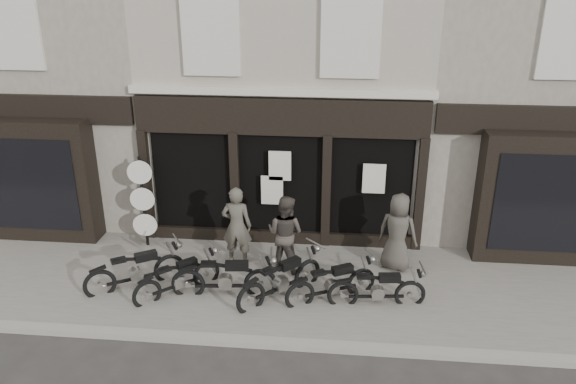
# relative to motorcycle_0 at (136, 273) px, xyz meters

# --- Properties ---
(ground_plane) EXTENTS (90.00, 90.00, 0.00)m
(ground_plane) POSITION_rel_motorcycle_0_xyz_m (2.97, -0.45, -0.43)
(ground_plane) COLOR #2D2B28
(ground_plane) RESTS_ON ground
(pavement) EXTENTS (30.00, 4.20, 0.12)m
(pavement) POSITION_rel_motorcycle_0_xyz_m (2.97, 0.45, -0.37)
(pavement) COLOR #69655D
(pavement) RESTS_ON ground_plane
(kerb) EXTENTS (30.00, 0.25, 0.13)m
(kerb) POSITION_rel_motorcycle_0_xyz_m (2.97, -1.70, -0.37)
(kerb) COLOR gray
(kerb) RESTS_ON ground_plane
(central_building) EXTENTS (7.30, 6.22, 8.34)m
(central_building) POSITION_rel_motorcycle_0_xyz_m (2.97, 5.50, 3.65)
(central_building) COLOR #A29B8B
(central_building) RESTS_ON ground
(neighbour_left) EXTENTS (5.60, 6.73, 8.34)m
(neighbour_left) POSITION_rel_motorcycle_0_xyz_m (-3.38, 5.45, 3.61)
(neighbour_left) COLOR gray
(neighbour_left) RESTS_ON ground
(neighbour_right) EXTENTS (5.60, 6.73, 8.34)m
(neighbour_right) POSITION_rel_motorcycle_0_xyz_m (9.32, 5.45, 3.61)
(neighbour_right) COLOR gray
(neighbour_right) RESTS_ON ground
(motorcycle_0) EXTENTS (2.01, 1.45, 1.08)m
(motorcycle_0) POSITION_rel_motorcycle_0_xyz_m (0.00, 0.00, 0.00)
(motorcycle_0) COLOR black
(motorcycle_0) RESTS_ON ground
(motorcycle_1) EXTENTS (1.69, 1.59, 1.00)m
(motorcycle_1) POSITION_rel_motorcycle_0_xyz_m (1.01, -0.17, -0.03)
(motorcycle_1) COLOR black
(motorcycle_1) RESTS_ON ground
(motorcycle_2) EXTENTS (2.31, 0.63, 1.11)m
(motorcycle_2) POSITION_rel_motorcycle_0_xyz_m (2.06, -0.14, 0.01)
(motorcycle_2) COLOR black
(motorcycle_2) RESTS_ON ground
(motorcycle_3) EXTENTS (1.80, 1.80, 1.10)m
(motorcycle_3) POSITION_rel_motorcycle_0_xyz_m (3.26, -0.08, 0.01)
(motorcycle_3) COLOR black
(motorcycle_3) RESTS_ON ground
(motorcycle_4) EXTENTS (1.97, 1.24, 1.02)m
(motorcycle_4) POSITION_rel_motorcycle_0_xyz_m (4.36, -0.07, -0.02)
(motorcycle_4) COLOR black
(motorcycle_4) RESTS_ON ground
(motorcycle_5) EXTENTS (2.09, 0.57, 1.00)m
(motorcycle_5) POSITION_rel_motorcycle_0_xyz_m (5.33, -0.20, -0.03)
(motorcycle_5) COLOR black
(motorcycle_5) RESTS_ON ground
(man_left) EXTENTS (0.72, 0.48, 1.96)m
(man_left) POSITION_rel_motorcycle_0_xyz_m (2.06, 1.25, 0.67)
(man_left) COLOR #4A463D
(man_left) RESTS_ON pavement
(man_centre) EXTENTS (1.10, 0.98, 1.86)m
(man_centre) POSITION_rel_motorcycle_0_xyz_m (3.23, 1.09, 0.62)
(man_centre) COLOR #3E3732
(man_centre) RESTS_ON pavement
(man_right) EXTENTS (1.07, 0.88, 1.88)m
(man_right) POSITION_rel_motorcycle_0_xyz_m (5.83, 1.38, 0.63)
(man_right) COLOR #413D36
(man_right) RESTS_ON pavement
(advert_sign_post) EXTENTS (0.61, 0.39, 2.51)m
(advert_sign_post) POSITION_rel_motorcycle_0_xyz_m (-0.42, 1.93, 0.79)
(advert_sign_post) COLOR black
(advert_sign_post) RESTS_ON ground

